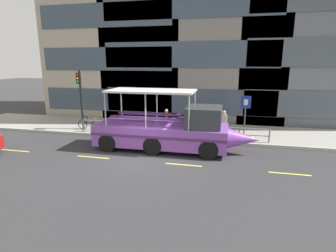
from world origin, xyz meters
The scene contains 12 objects.
ground_plane centered at (0.00, 0.00, 0.00)m, with size 120.00×120.00×0.00m, color #333335.
sidewalk centered at (0.00, 5.60, 0.09)m, with size 32.00×4.80×0.18m, color #99968E.
curb_edge centered at (0.00, 3.11, 0.09)m, with size 32.00×0.18×0.18m, color #B2ADA3.
lane_centreline centered at (0.00, -0.74, 0.00)m, with size 25.80×0.12×0.01m.
office_tower_right centered at (10.69, 12.53, 9.19)m, with size 11.43×8.35×18.39m.
curb_guardrail centered at (0.72, 3.45, 0.74)m, with size 12.26×0.09×0.83m.
traffic_light_pole centered at (-5.74, 4.06, 2.69)m, with size 0.24×0.46×4.15m.
parking_sign centered at (5.38, 4.15, 1.99)m, with size 0.60×0.12×2.67m.
leaned_bicycle centered at (-5.17, 3.95, 0.56)m, with size 1.74×0.46×0.96m.
duck_tour_boat centered at (1.25, 1.47, 1.09)m, with size 9.24×2.60×3.35m.
pedestrian_near_bow centered at (4.10, 5.02, 1.13)m, with size 0.43×0.26×1.57m.
pedestrian_mid_left centered at (0.28, 4.58, 1.14)m, with size 0.24×0.45×1.59m.
Camera 1 is at (4.44, -12.94, 4.86)m, focal length 29.01 mm.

